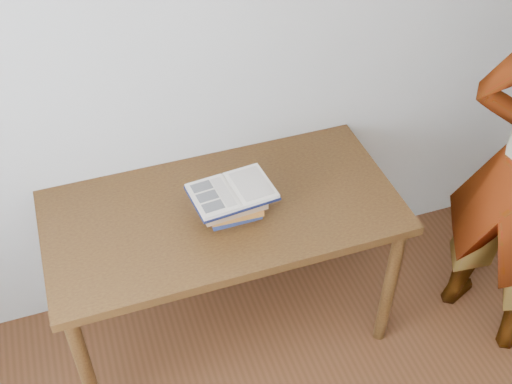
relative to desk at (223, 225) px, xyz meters
name	(u,v)px	position (x,y,z in m)	size (l,w,h in m)	color
room_shell	(436,372)	(0.02, -1.37, 0.93)	(3.54, 3.54, 2.62)	#B3B2A9
desk	(223,225)	(0.00, 0.00, 0.00)	(1.48, 0.74, 0.79)	#4E3313
book_stack	(231,203)	(0.03, -0.04, 0.16)	(0.28, 0.20, 0.12)	#171945
open_book	(232,192)	(0.03, -0.05, 0.23)	(0.35, 0.26, 0.03)	black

